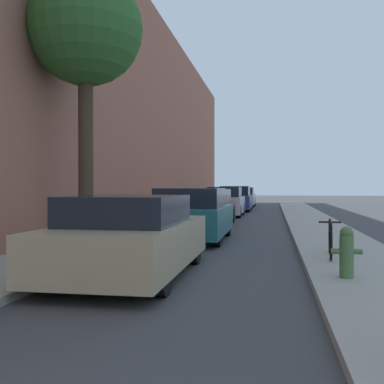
{
  "coord_description": "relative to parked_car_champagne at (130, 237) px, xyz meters",
  "views": [
    {
      "loc": [
        1.35,
        -0.32,
        1.47
      ],
      "look_at": [
        -0.46,
        10.12,
        1.34
      ],
      "focal_mm": 43.54,
      "sensor_mm": 36.0,
      "label": 1
    }
  ],
  "objects": [
    {
      "name": "ground_plane",
      "position": [
        0.95,
        9.01,
        -0.64
      ],
      "size": [
        120.0,
        120.0,
        0.0
      ],
      "primitive_type": "plane",
      "color": "#3D3D3F"
    },
    {
      "name": "sidewalk_left",
      "position": [
        -1.95,
        9.01,
        -0.58
      ],
      "size": [
        2.0,
        52.0,
        0.12
      ],
      "color": "#9E998E",
      "rests_on": "ground"
    },
    {
      "name": "sidewalk_right",
      "position": [
        3.85,
        9.01,
        -0.58
      ],
      "size": [
        2.0,
        52.0,
        0.12
      ],
      "color": "#9E998E",
      "rests_on": "ground"
    },
    {
      "name": "building_facade_left",
      "position": [
        -3.3,
        9.01,
        4.15
      ],
      "size": [
        0.7,
        52.0,
        9.58
      ],
      "color": "#9E604C",
      "rests_on": "ground"
    },
    {
      "name": "parked_car_champagne",
      "position": [
        0.0,
        0.0,
        0.0
      ],
      "size": [
        1.86,
        4.25,
        1.32
      ],
      "color": "black",
      "rests_on": "ground"
    },
    {
      "name": "parked_car_teal",
      "position": [
        0.13,
        5.17,
        0.04
      ],
      "size": [
        1.86,
        4.13,
        1.42
      ],
      "color": "black",
      "rests_on": "ground"
    },
    {
      "name": "parked_car_maroon",
      "position": [
        -0.07,
        10.13,
        0.02
      ],
      "size": [
        1.69,
        4.07,
        1.36
      ],
      "color": "black",
      "rests_on": "ground"
    },
    {
      "name": "parked_car_silver",
      "position": [
        -0.0,
        15.4,
        0.05
      ],
      "size": [
        1.72,
        3.9,
        1.45
      ],
      "color": "black",
      "rests_on": "ground"
    },
    {
      "name": "parked_car_navy",
      "position": [
        0.11,
        20.61,
        0.06
      ],
      "size": [
        1.85,
        4.31,
        1.48
      ],
      "color": "black",
      "rests_on": "ground"
    },
    {
      "name": "parked_car_white",
      "position": [
        0.12,
        26.79,
        0.04
      ],
      "size": [
        1.82,
        4.68,
        1.4
      ],
      "color": "black",
      "rests_on": "ground"
    },
    {
      "name": "street_tree_near",
      "position": [
        -1.94,
        2.81,
        4.38
      ],
      "size": [
        2.62,
        2.62,
        6.29
      ],
      "color": "#423323",
      "rests_on": "sidewalk_left"
    },
    {
      "name": "fire_hydrant",
      "position": [
        3.37,
        -0.18,
        -0.13
      ],
      "size": [
        0.44,
        0.2,
        0.76
      ],
      "color": "#47703D",
      "rests_on": "sidewalk_right"
    },
    {
      "name": "bicycle",
      "position": [
        3.39,
        1.94,
        -0.16
      ],
      "size": [
        0.44,
        1.71,
        0.7
      ],
      "rotation": [
        0.0,
        0.0,
        -0.1
      ],
      "color": "black",
      "rests_on": "sidewalk_right"
    }
  ]
}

